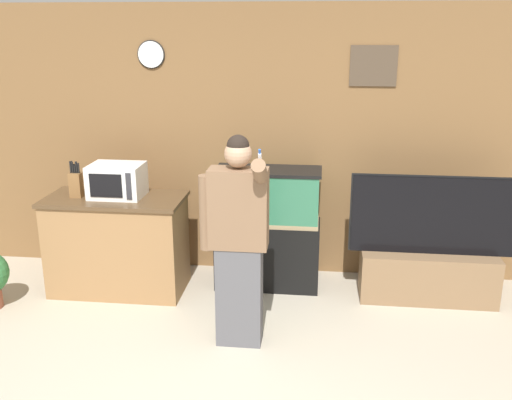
# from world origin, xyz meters

# --- Properties ---
(wall_back_paneled) EXTENTS (10.00, 0.08, 2.60)m
(wall_back_paneled) POSITION_xyz_m (0.00, 2.46, 1.30)
(wall_back_paneled) COLOR brown
(wall_back_paneled) RESTS_ON ground_plane
(counter_island) EXTENTS (1.25, 0.63, 0.91)m
(counter_island) POSITION_xyz_m (-1.24, 1.81, 0.46)
(counter_island) COLOR olive
(counter_island) RESTS_ON ground_plane
(microwave) EXTENTS (0.47, 0.36, 0.30)m
(microwave) POSITION_xyz_m (-1.22, 1.83, 1.06)
(microwave) COLOR white
(microwave) RESTS_ON counter_island
(knife_block) EXTENTS (0.11, 0.09, 0.33)m
(knife_block) POSITION_xyz_m (-1.58, 1.77, 1.04)
(knife_block) COLOR brown
(knife_block) RESTS_ON counter_island
(aquarium_on_stand) EXTENTS (0.97, 0.41, 1.14)m
(aquarium_on_stand) POSITION_xyz_m (0.13, 2.07, 0.57)
(aquarium_on_stand) COLOR black
(aquarium_on_stand) RESTS_ON ground_plane
(tv_on_stand) EXTENTS (1.44, 0.40, 1.15)m
(tv_on_stand) POSITION_xyz_m (1.59, 1.94, 0.34)
(tv_on_stand) COLOR brown
(tv_on_stand) RESTS_ON ground_plane
(person_standing) EXTENTS (0.52, 0.39, 1.65)m
(person_standing) POSITION_xyz_m (-0.00, 1.00, 0.86)
(person_standing) COLOR #515156
(person_standing) RESTS_ON ground_plane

